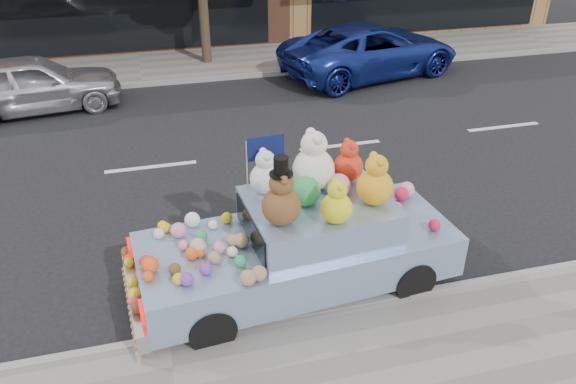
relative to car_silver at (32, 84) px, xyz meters
name	(u,v)px	position (x,y,z in m)	size (l,w,h in m)	color
ground	(151,167)	(2.54, -3.82, -0.69)	(120.00, 120.00, 0.00)	black
far_sidewalk	(140,68)	(2.54, 2.68, -0.63)	(60.00, 3.00, 0.12)	gray
near_kerb	(170,340)	(2.54, -8.82, -0.63)	(60.00, 0.12, 0.13)	gray
far_kerb	(142,84)	(2.54, 1.18, -0.63)	(60.00, 0.12, 0.13)	gray
car_silver	(32,84)	(0.00, 0.00, 0.00)	(1.64, 4.08, 1.39)	#B8B8BD
car_blue	(371,50)	(8.97, 0.56, 0.03)	(2.41, 5.23, 1.45)	navy
art_car	(300,238)	(4.43, -8.10, 0.10)	(4.61, 2.11, 2.26)	black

